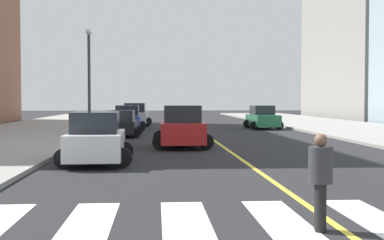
% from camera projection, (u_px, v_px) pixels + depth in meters
% --- Properties ---
extents(crosswalk_paint, '(13.50, 4.00, 0.01)m').
position_uv_depth(crosswalk_paint, '(330.00, 221.00, 9.74)').
color(crosswalk_paint, silver).
rests_on(crosswalk_paint, ground).
extents(lane_divider_paint, '(0.16, 80.00, 0.01)m').
position_uv_depth(lane_divider_paint, '(194.00, 126.00, 45.63)').
color(lane_divider_paint, yellow).
rests_on(lane_divider_paint, ground).
extents(car_black_nearest, '(2.39, 3.76, 1.66)m').
position_uv_depth(car_black_nearest, '(123.00, 124.00, 32.26)').
color(car_black_nearest, black).
rests_on(car_black_nearest, ground).
extents(car_silver_second, '(2.88, 4.56, 2.03)m').
position_uv_depth(car_silver_second, '(135.00, 115.00, 45.54)').
color(car_silver_second, '#B7B7BC').
rests_on(car_silver_second, ground).
extents(car_white_third, '(2.67, 4.21, 1.86)m').
position_uv_depth(car_white_third, '(96.00, 140.00, 18.59)').
color(car_white_third, silver).
rests_on(car_white_third, ground).
extents(car_red_fourth, '(2.86, 4.55, 2.03)m').
position_uv_depth(car_red_fourth, '(182.00, 128.00, 25.19)').
color(car_red_fourth, red).
rests_on(car_red_fourth, ground).
extents(car_green_fifth, '(2.72, 4.24, 1.86)m').
position_uv_depth(car_green_fifth, '(263.00, 118.00, 41.30)').
color(car_green_fifth, '#236B42').
rests_on(car_green_fifth, ground).
extents(car_blue_sixth, '(2.67, 4.26, 1.90)m').
position_uv_depth(car_blue_sixth, '(128.00, 119.00, 38.62)').
color(car_blue_sixth, '#2D479E').
rests_on(car_blue_sixth, ground).
extents(pedestrian_crossing, '(0.42, 0.42, 1.70)m').
position_uv_depth(pedestrian_crossing, '(320.00, 178.00, 9.01)').
color(pedestrian_crossing, black).
rests_on(pedestrian_crossing, ground).
extents(street_lamp, '(0.44, 0.44, 7.03)m').
position_uv_depth(street_lamp, '(89.00, 70.00, 35.58)').
color(street_lamp, '#38383D').
rests_on(street_lamp, sidewalk_kerb_west).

